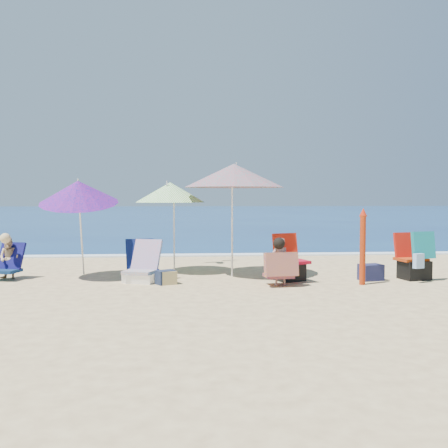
{
  "coord_description": "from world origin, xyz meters",
  "views": [
    {
      "loc": [
        -1.04,
        -8.91,
        1.62
      ],
      "look_at": [
        -0.3,
        1.0,
        1.1
      ],
      "focal_mm": 40.6,
      "sensor_mm": 36.0,
      "label": 1
    }
  ],
  "objects": [
    {
      "name": "camp_chair_right",
      "position": [
        3.46,
        0.71,
        0.35
      ],
      "size": [
        0.66,
        0.87,
        0.97
      ],
      "color": "#A5300B",
      "rests_on": "ground"
    },
    {
      "name": "bag_navy_a",
      "position": [
        -1.43,
        0.54,
        0.13
      ],
      "size": [
        0.41,
        0.38,
        0.26
      ],
      "color": "#1A233A",
      "rests_on": "ground"
    },
    {
      "name": "chair_navy",
      "position": [
        -1.93,
        0.99,
        0.21
      ],
      "size": [
        0.72,
        0.84,
        0.79
      ],
      "color": "#0C1245",
      "rests_on": "ground"
    },
    {
      "name": "person_center",
      "position": [
        0.67,
        0.18,
        0.43
      ],
      "size": [
        0.63,
        0.57,
        0.89
      ],
      "color": "#AC7967",
      "rests_on": "ground"
    },
    {
      "name": "foam",
      "position": [
        0.0,
        5.1,
        0.02
      ],
      "size": [
        120.0,
        0.5,
        0.04
      ],
      "color": "white",
      "rests_on": "ground"
    },
    {
      "name": "sea",
      "position": [
        0.0,
        45.0,
        -0.05
      ],
      "size": [
        120.0,
        80.0,
        0.12
      ],
      "color": "navy",
      "rests_on": "ground"
    },
    {
      "name": "umbrella_turquoise",
      "position": [
        -0.06,
        1.48,
        2.07
      ],
      "size": [
        2.58,
        2.58,
        2.35
      ],
      "color": "white",
      "rests_on": "ground"
    },
    {
      "name": "chair_rainbow",
      "position": [
        -1.89,
        0.87,
        0.21
      ],
      "size": [
        0.77,
        0.85,
        0.8
      ],
      "color": "#EC7E53",
      "rests_on": "ground"
    },
    {
      "name": "umbrella_striped",
      "position": [
        -1.38,
        1.99,
        1.73
      ],
      "size": [
        1.94,
        1.94,
        1.98
      ],
      "color": "silver",
      "rests_on": "ground"
    },
    {
      "name": "umbrella_blue",
      "position": [
        -3.17,
        1.3,
        1.73
      ],
      "size": [
        1.58,
        1.64,
        2.12
      ],
      "color": "silver",
      "rests_on": "ground"
    },
    {
      "name": "bag_navy_b",
      "position": [
        2.56,
        0.69,
        0.16
      ],
      "size": [
        0.48,
        0.39,
        0.31
      ],
      "color": "#1C1E3E",
      "rests_on": "ground"
    },
    {
      "name": "bag_tan",
      "position": [
        -1.38,
        0.52,
        0.13
      ],
      "size": [
        0.35,
        0.3,
        0.25
      ],
      "color": "tan",
      "rests_on": "ground"
    },
    {
      "name": "furled_umbrella",
      "position": [
        2.24,
        0.26,
        0.78
      ],
      "size": [
        0.23,
        0.34,
        1.42
      ],
      "color": "#9E290B",
      "rests_on": "ground"
    },
    {
      "name": "camp_chair_left",
      "position": [
        0.96,
        0.78,
        0.28
      ],
      "size": [
        0.69,
        0.82,
        0.92
      ],
      "color": "#A10B20",
      "rests_on": "ground"
    },
    {
      "name": "ground",
      "position": [
        0.0,
        0.0,
        0.0
      ],
      "size": [
        120.0,
        120.0,
        0.0
      ],
      "color": "#D8BC84",
      "rests_on": "ground"
    },
    {
      "name": "person_left",
      "position": [
        -4.56,
        1.38,
        0.42
      ],
      "size": [
        0.64,
        0.67,
        0.93
      ],
      "color": "tan",
      "rests_on": "ground"
    }
  ]
}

